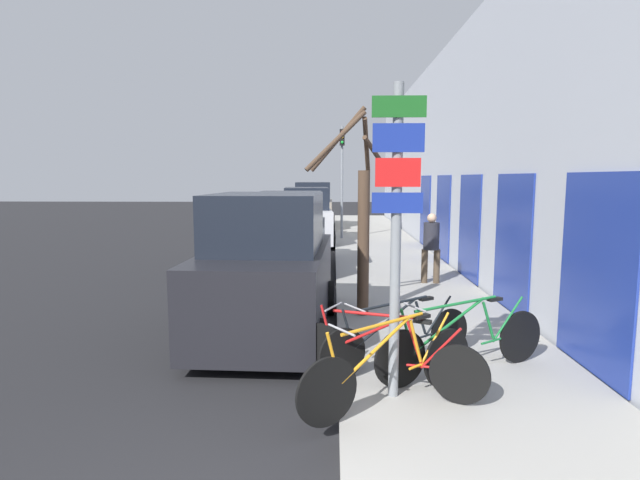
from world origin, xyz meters
The scene contains 15 objects.
ground_plane centered at (0.00, 11.20, 0.00)m, with size 80.00×80.00×0.00m, color black.
sidewalk_curb centered at (2.60, 14.00, 0.07)m, with size 3.20×32.00×0.15m.
building_facade centered at (4.35, 13.93, 3.22)m, with size 0.23×32.00×6.50m.
signpost centered at (1.62, 2.75, 2.07)m, with size 0.57×0.13×3.46m.
bicycle_0 centered at (1.57, 2.51, 0.56)m, with size 2.00×1.39×0.98m.
bicycle_1 centered at (1.55, 2.95, 0.54)m, with size 2.13×1.09×0.92m.
bicycle_2 centered at (2.57, 3.41, 0.56)m, with size 2.35×1.20×0.97m.
bicycle_3 centered at (1.80, 3.63, 0.54)m, with size 2.08×1.31×0.90m.
parked_car_0 centered at (-0.14, 5.40, 1.07)m, with size 2.21×4.23×2.36m.
parked_car_1 centered at (-0.26, 11.01, 1.01)m, with size 2.16×4.51×2.23m.
parked_car_2 centered at (-0.14, 16.84, 1.02)m, with size 2.30×4.60×2.23m.
parked_car_3 centered at (-0.08, 22.29, 1.08)m, with size 2.05×4.58×2.38m.
pedestrian_near centered at (3.21, 8.92, 1.10)m, with size 0.43×0.36×1.64m.
street_tree centered at (1.42, 6.21, 1.88)m, with size 1.60×1.33×3.69m.
traffic_light centered at (1.26, 17.60, 3.03)m, with size 0.20×0.30×4.50m.
Camera 1 is at (0.94, -2.66, 2.61)m, focal length 28.00 mm.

